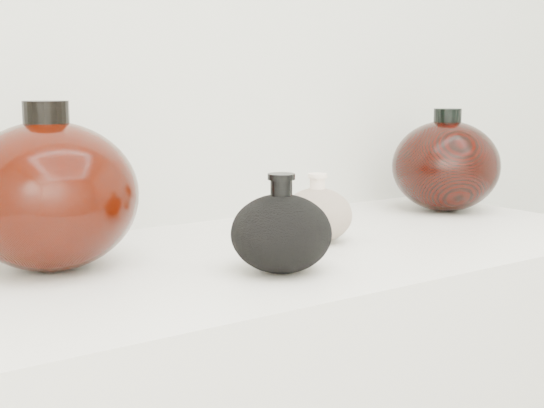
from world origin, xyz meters
TOP-DOWN VIEW (x-y plane):
  - black_gourd_vase at (-0.04, 0.84)m, footprint 0.16×0.16m
  - cream_gourd_vase at (0.11, 0.96)m, footprint 0.12×0.12m
  - left_round_pot at (-0.27, 1.02)m, footprint 0.29×0.29m
  - right_round_pot at (0.48, 1.03)m, footprint 0.24×0.24m

SIDE VIEW (x-z plane):
  - cream_gourd_vase at x=0.11m, z-range 0.89..0.99m
  - black_gourd_vase at x=-0.04m, z-range 0.89..1.01m
  - right_round_pot at x=0.48m, z-range 0.89..1.08m
  - left_round_pot at x=-0.27m, z-range 0.89..1.10m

